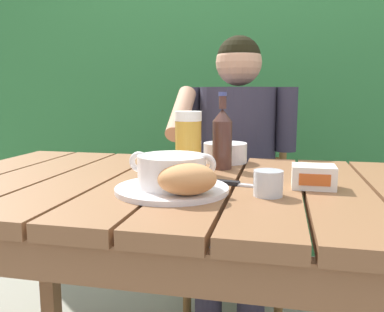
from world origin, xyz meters
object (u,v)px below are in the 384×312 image
(soup_bowl, at_px, (172,170))
(beer_bottle, at_px, (222,137))
(beer_glass, at_px, (188,142))
(water_glass_small, at_px, (268,183))
(chair_near_diner, at_px, (240,199))
(table_knife, at_px, (238,184))
(person_eating, at_px, (235,158))
(serving_plate, at_px, (172,189))
(diner_bowl, at_px, (225,153))
(bread_roll, at_px, (189,179))
(butter_tub, at_px, (313,177))

(soup_bowl, distance_m, beer_bottle, 0.32)
(beer_glass, relative_size, water_glass_small, 2.66)
(chair_near_diner, xyz_separation_m, table_knife, (0.08, -0.88, 0.27))
(chair_near_diner, height_order, person_eating, person_eating)
(serving_plate, bearing_deg, beer_bottle, 76.62)
(water_glass_small, distance_m, diner_bowl, 0.45)
(bread_roll, bearing_deg, diner_bowl, 88.81)
(serving_plate, height_order, beer_glass, beer_glass)
(diner_bowl, bearing_deg, person_eating, 90.49)
(person_eating, relative_size, butter_tub, 11.83)
(beer_glass, bearing_deg, person_eating, 81.28)
(soup_bowl, xyz_separation_m, bread_roll, (0.06, -0.07, -0.00))
(table_knife, bearing_deg, serving_plate, -147.06)
(chair_near_diner, distance_m, beer_glass, 0.82)
(chair_near_diner, relative_size, person_eating, 0.81)
(diner_bowl, bearing_deg, chair_near_diner, 90.00)
(soup_bowl, height_order, butter_tub, soup_bowl)
(bread_roll, bearing_deg, water_glass_small, 24.28)
(table_knife, bearing_deg, water_glass_small, -48.29)
(person_eating, height_order, bread_roll, person_eating)
(serving_plate, xyz_separation_m, bread_roll, (0.06, -0.07, 0.04))
(serving_plate, xyz_separation_m, table_knife, (0.15, 0.09, -0.00))
(serving_plate, height_order, water_glass_small, water_glass_small)
(beer_bottle, relative_size, water_glass_small, 3.49)
(serving_plate, distance_m, table_knife, 0.17)
(bread_roll, bearing_deg, serving_plate, 130.60)
(soup_bowl, bearing_deg, serving_plate, 0.00)
(bread_roll, relative_size, beer_bottle, 0.67)
(diner_bowl, bearing_deg, bread_roll, -91.19)
(table_knife, bearing_deg, butter_tub, 4.82)
(bread_roll, xyz_separation_m, table_knife, (0.09, 0.16, -0.04))
(chair_near_diner, distance_m, butter_tub, 0.95)
(beer_bottle, bearing_deg, butter_tub, -38.35)
(water_glass_small, bearing_deg, bread_roll, -155.72)
(person_eating, relative_size, table_knife, 7.81)
(chair_near_diner, relative_size, diner_bowl, 6.78)
(diner_bowl, bearing_deg, beer_bottle, -86.90)
(chair_near_diner, relative_size, soup_bowl, 4.68)
(table_knife, bearing_deg, bread_roll, -118.72)
(water_glass_small, bearing_deg, beer_glass, 135.35)
(beer_bottle, relative_size, table_knife, 1.49)
(beer_bottle, bearing_deg, diner_bowl, 93.10)
(beer_glass, xyz_separation_m, table_knife, (0.16, -0.15, -0.08))
(beer_glass, distance_m, diner_bowl, 0.21)
(water_glass_small, relative_size, diner_bowl, 0.46)
(chair_near_diner, height_order, beer_bottle, beer_bottle)
(bread_roll, distance_m, beer_glass, 0.32)
(person_eating, relative_size, beer_bottle, 5.23)
(beer_glass, xyz_separation_m, butter_tub, (0.34, -0.13, -0.06))
(chair_near_diner, relative_size, beer_bottle, 4.22)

